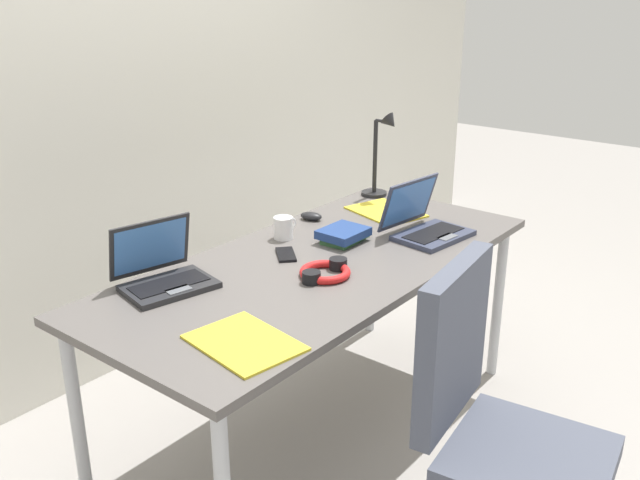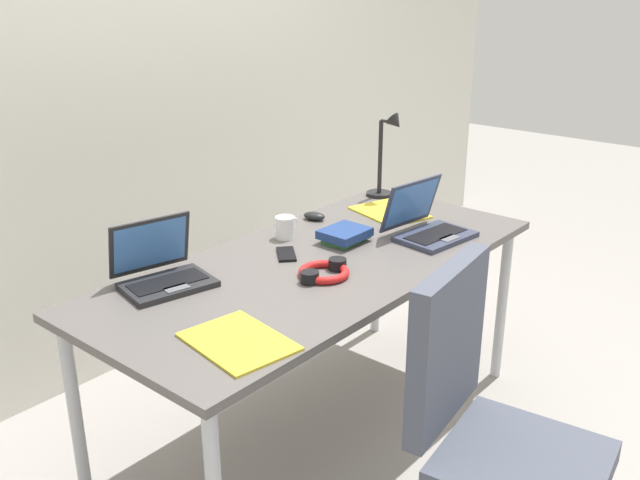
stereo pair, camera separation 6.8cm
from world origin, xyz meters
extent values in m
plane|color=gray|center=(0.00, 0.00, 0.00)|extent=(12.00, 12.00, 0.00)
cube|color=silver|center=(0.00, 1.10, 1.30)|extent=(6.00, 0.12, 2.60)
cube|color=#595451|center=(0.00, 0.00, 0.72)|extent=(1.80, 0.80, 0.03)
cylinder|color=#B2B5BA|center=(0.84, -0.34, 0.35)|extent=(0.04, 0.04, 0.71)
cylinder|color=#B2B5BA|center=(-0.84, 0.34, 0.35)|extent=(0.04, 0.04, 0.71)
cylinder|color=#B2B5BA|center=(0.84, 0.34, 0.35)|extent=(0.04, 0.04, 0.71)
cylinder|color=black|center=(0.80, 0.31, 0.75)|extent=(0.12, 0.12, 0.02)
cylinder|color=black|center=(0.80, 0.31, 0.93)|extent=(0.02, 0.02, 0.34)
cylinder|color=black|center=(0.80, 0.27, 1.10)|extent=(0.01, 0.08, 0.01)
cone|color=black|center=(0.80, 0.23, 1.10)|extent=(0.07, 0.09, 0.09)
cube|color=#232326|center=(-0.51, 0.23, 0.75)|extent=(0.32, 0.26, 0.02)
cube|color=black|center=(-0.51, 0.23, 0.76)|extent=(0.27, 0.16, 0.00)
cube|color=#595B60|center=(-0.52, 0.17, 0.76)|extent=(0.09, 0.06, 0.00)
cube|color=#232326|center=(-0.48, 0.35, 0.86)|extent=(0.29, 0.11, 0.20)
cube|color=#3F72BF|center=(-0.48, 0.35, 0.86)|extent=(0.26, 0.09, 0.16)
cube|color=#33384C|center=(0.47, -0.20, 0.75)|extent=(0.32, 0.24, 0.02)
cube|color=black|center=(0.47, -0.20, 0.76)|extent=(0.27, 0.14, 0.00)
cube|color=#595B60|center=(0.46, -0.27, 0.76)|extent=(0.09, 0.05, 0.00)
cube|color=#33384C|center=(0.48, -0.07, 0.86)|extent=(0.30, 0.10, 0.20)
cube|color=#3F72BF|center=(0.48, -0.08, 0.86)|extent=(0.27, 0.08, 0.17)
ellipsoid|color=black|center=(0.33, 0.31, 0.76)|extent=(0.08, 0.11, 0.03)
cube|color=black|center=(-0.04, 0.13, 0.74)|extent=(0.14, 0.14, 0.01)
torus|color=red|center=(-0.10, -0.10, 0.75)|extent=(0.18, 0.18, 0.03)
cylinder|color=black|center=(-0.17, -0.10, 0.76)|extent=(0.06, 0.06, 0.04)
cylinder|color=black|center=(-0.02, -0.10, 0.76)|extent=(0.06, 0.06, 0.04)
cube|color=#336638|center=(0.22, 0.05, 0.75)|extent=(0.19, 0.12, 0.02)
cube|color=navy|center=(0.21, 0.05, 0.78)|extent=(0.18, 0.15, 0.03)
cube|color=gold|center=(-0.62, -0.22, 0.74)|extent=(0.28, 0.34, 0.01)
cube|color=gold|center=(0.61, 0.12, 0.74)|extent=(0.31, 0.36, 0.01)
cylinder|color=white|center=(0.09, 0.26, 0.78)|extent=(0.08, 0.08, 0.09)
torus|color=white|center=(0.14, 0.26, 0.79)|extent=(0.05, 0.01, 0.05)
cube|color=#474C5B|center=(-0.20, -0.92, 0.42)|extent=(0.49, 0.49, 0.07)
cube|color=#474C5B|center=(-0.23, -0.67, 0.73)|extent=(0.42, 0.11, 0.48)
camera|label=1|loc=(-1.86, -1.48, 1.71)|focal=39.56mm
camera|label=2|loc=(-1.82, -1.53, 1.71)|focal=39.56mm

